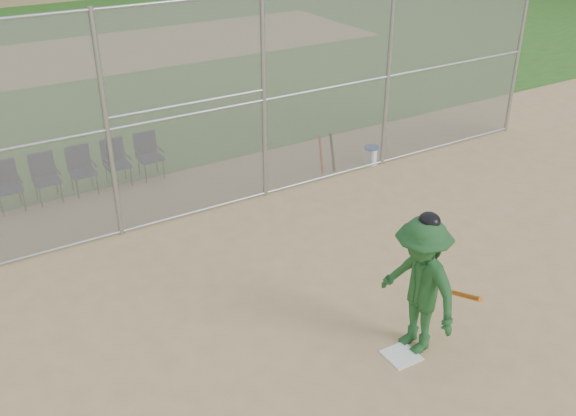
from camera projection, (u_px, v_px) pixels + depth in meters
ground at (384, 352)px, 8.76m from camera, size 100.00×100.00×0.00m
grass_strip at (56, 59)px, 22.33m from camera, size 100.00×100.00×0.00m
dirt_patch_far at (56, 59)px, 22.33m from camera, size 24.00×24.00×0.00m
backstop_fence at (216, 106)px, 11.57m from camera, size 16.09×0.09×4.00m
home_plate at (401, 355)px, 8.68m from camera, size 0.45×0.45×0.02m
batter_at_plate at (419, 286)px, 8.40m from camera, size 0.92×1.44×2.08m
water_cooler at (371, 155)px, 14.30m from camera, size 0.32×0.32×0.41m
spare_bats at (327, 153)px, 13.85m from camera, size 0.36×0.26×0.84m
chair_2 at (8, 187)px, 12.21m from camera, size 0.54×0.52×0.96m
chair_3 at (46, 179)px, 12.54m from camera, size 0.54×0.52×0.96m
chair_4 at (83, 171)px, 12.87m from camera, size 0.54×0.52×0.96m
chair_5 at (117, 164)px, 13.19m from camera, size 0.54×0.52×0.96m
chair_6 at (150, 157)px, 13.52m from camera, size 0.54×0.52×0.96m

